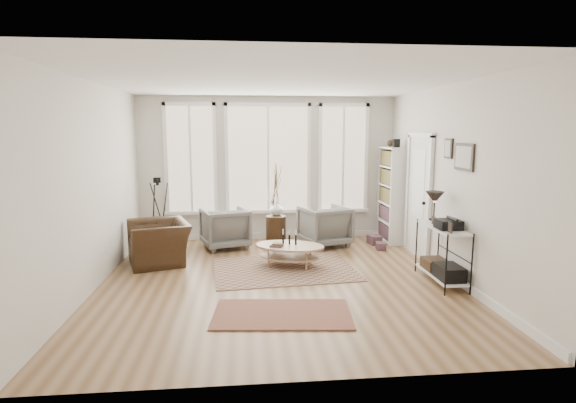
{
  "coord_description": "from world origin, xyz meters",
  "views": [
    {
      "loc": [
        -0.48,
        -6.42,
        2.21
      ],
      "look_at": [
        0.2,
        0.6,
        1.1
      ],
      "focal_mm": 28.0,
      "sensor_mm": 36.0,
      "label": 1
    }
  ],
  "objects": [
    {
      "name": "room",
      "position": [
        0.02,
        0.03,
        1.43
      ],
      "size": [
        5.5,
        5.54,
        2.9
      ],
      "color": "#916E4B",
      "rests_on": "ground"
    },
    {
      "name": "bay_window",
      "position": [
        0.0,
        2.71,
        1.61
      ],
      "size": [
        4.14,
        0.12,
        2.24
      ],
      "color": "tan",
      "rests_on": "ground"
    },
    {
      "name": "door",
      "position": [
        2.57,
        1.15,
        1.12
      ],
      "size": [
        0.09,
        1.06,
        2.22
      ],
      "color": "silver",
      "rests_on": "ground"
    },
    {
      "name": "bookcase",
      "position": [
        2.44,
        2.23,
        0.96
      ],
      "size": [
        0.31,
        0.85,
        2.06
      ],
      "color": "white",
      "rests_on": "ground"
    },
    {
      "name": "low_shelf",
      "position": [
        2.38,
        -0.3,
        0.51
      ],
      "size": [
        0.38,
        1.08,
        1.3
      ],
      "color": "white",
      "rests_on": "ground"
    },
    {
      "name": "wall_art",
      "position": [
        2.58,
        -0.27,
        1.88
      ],
      "size": [
        0.04,
        0.88,
        0.44
      ],
      "color": "black",
      "rests_on": "ground"
    },
    {
      "name": "rug_main",
      "position": [
        0.13,
        0.55,
        0.01
      ],
      "size": [
        2.37,
        1.87,
        0.01
      ],
      "primitive_type": "cube",
      "rotation": [
        0.0,
        0.0,
        0.09
      ],
      "color": "brown",
      "rests_on": "ground"
    },
    {
      "name": "rug_runner",
      "position": [
        -0.05,
        -1.26,
        0.01
      ],
      "size": [
        1.74,
        1.08,
        0.01
      ],
      "primitive_type": "cube",
      "rotation": [
        0.0,
        0.0,
        -0.09
      ],
      "color": "maroon",
      "rests_on": "ground"
    },
    {
      "name": "coffee_table",
      "position": [
        0.23,
        0.71,
        0.28
      ],
      "size": [
        1.3,
        1.04,
        0.52
      ],
      "color": "tan",
      "rests_on": "ground"
    },
    {
      "name": "armchair_left",
      "position": [
        -0.87,
        2.03,
        0.38
      ],
      "size": [
        1.03,
        1.05,
        0.77
      ],
      "primitive_type": "imported",
      "rotation": [
        0.0,
        0.0,
        3.45
      ],
      "color": "slate",
      "rests_on": "ground"
    },
    {
      "name": "armchair_right",
      "position": [
        1.05,
        2.01,
        0.39
      ],
      "size": [
        1.06,
        1.08,
        0.78
      ],
      "primitive_type": "imported",
      "rotation": [
        0.0,
        0.0,
        3.46
      ],
      "color": "slate",
      "rests_on": "ground"
    },
    {
      "name": "side_table",
      "position": [
        0.11,
        2.1,
        0.78
      ],
      "size": [
        0.39,
        0.39,
        1.63
      ],
      "color": "#332011",
      "rests_on": "ground"
    },
    {
      "name": "vase",
      "position": [
        0.13,
        2.22,
        0.72
      ],
      "size": [
        0.33,
        0.33,
        0.27
      ],
      "primitive_type": "imported",
      "rotation": [
        0.0,
        0.0,
        -0.33
      ],
      "color": "silver",
      "rests_on": "side_table"
    },
    {
      "name": "accent_chair",
      "position": [
        -1.94,
        1.14,
        0.35
      ],
      "size": [
        1.32,
        1.23,
        0.7
      ],
      "primitive_type": "imported",
      "rotation": [
        0.0,
        0.0,
        -1.26
      ],
      "color": "#332011",
      "rests_on": "ground"
    },
    {
      "name": "tripod_camera",
      "position": [
        -2.09,
        2.02,
        0.63
      ],
      "size": [
        0.48,
        0.48,
        1.36
      ],
      "color": "black",
      "rests_on": "ground"
    },
    {
      "name": "book_stack_near",
      "position": [
        2.05,
        2.0,
        0.09
      ],
      "size": [
        0.26,
        0.31,
        0.18
      ],
      "primitive_type": "cube",
      "rotation": [
        0.0,
        0.0,
        0.16
      ],
      "color": "brown",
      "rests_on": "ground"
    },
    {
      "name": "book_stack_far",
      "position": [
        2.05,
        1.59,
        0.07
      ],
      "size": [
        0.19,
        0.23,
        0.13
      ],
      "primitive_type": "cube",
      "rotation": [
        0.0,
        0.0,
        -0.11
      ],
      "color": "brown",
      "rests_on": "ground"
    }
  ]
}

